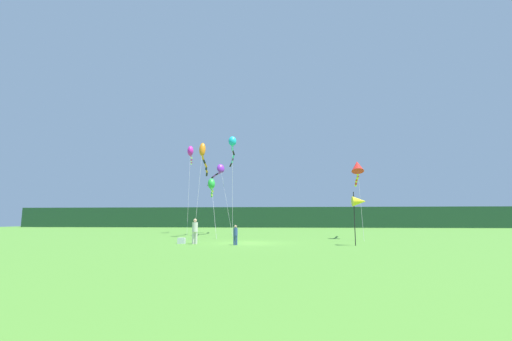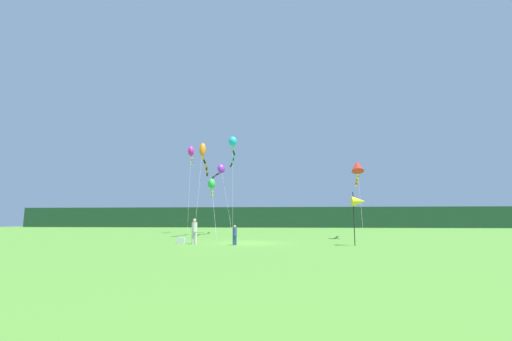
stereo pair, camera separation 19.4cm
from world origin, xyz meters
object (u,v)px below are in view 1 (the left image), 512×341
at_px(kite_magenta, 191,152).
at_px(kite_red, 357,168).
at_px(person_child, 235,234).
at_px(kite_cyan, 232,145).
at_px(banner_flag_pole, 359,202).
at_px(kite_orange, 203,155).
at_px(person_adult, 195,230).
at_px(kite_green, 212,185).
at_px(cooler_box, 182,241).
at_px(kite_purple, 219,171).

height_order(kite_magenta, kite_red, kite_magenta).
bearing_deg(person_child, kite_cyan, 99.98).
bearing_deg(banner_flag_pole, kite_orange, 143.17).
relative_size(person_adult, banner_flag_pole, 0.50).
relative_size(banner_flag_pole, kite_green, 0.44).
xyz_separation_m(cooler_box, banner_flag_pole, (12.43, -0.68, 2.70)).
xyz_separation_m(person_child, kite_cyan, (-2.54, 14.42, 9.42)).
height_order(kite_purple, kite_red, kite_purple).
xyz_separation_m(kite_magenta, kite_cyan, (5.82, -3.12, 0.08)).
bearing_deg(kite_purple, kite_green, -84.76).
bearing_deg(kite_cyan, banner_flag_pole, -52.54).
distance_m(cooler_box, kite_green, 12.04).
bearing_deg(kite_purple, kite_orange, -89.33).
distance_m(kite_magenta, kite_purple, 4.28).
xyz_separation_m(person_adult, kite_green, (-1.30, 11.10, 4.29)).
height_order(cooler_box, kite_red, kite_red).
relative_size(kite_green, kite_magenta, 0.74).
relative_size(banner_flag_pole, kite_magenta, 0.33).
relative_size(cooler_box, kite_green, 0.06).
xyz_separation_m(person_adult, cooler_box, (-1.01, 0.19, -0.78)).
distance_m(kite_orange, kite_red, 15.18).
height_order(kite_orange, kite_purple, kite_orange).
bearing_deg(banner_flag_pole, cooler_box, 176.85).
xyz_separation_m(kite_green, kite_purple, (-0.65, 7.08, 2.52)).
relative_size(banner_flag_pole, kite_orange, 0.38).
bearing_deg(cooler_box, kite_red, 25.68).
height_order(person_child, kite_orange, kite_orange).
distance_m(kite_green, kite_purple, 7.54).
relative_size(kite_magenta, kite_cyan, 0.99).
bearing_deg(cooler_box, kite_purple, 92.98).
xyz_separation_m(person_adult, kite_cyan, (0.47, 13.80, 9.17)).
bearing_deg(kite_green, banner_flag_pole, -42.34).
distance_m(kite_green, kite_orange, 3.44).
bearing_deg(kite_orange, kite_red, -9.60).
xyz_separation_m(cooler_box, kite_red, (14.01, 6.74, 6.11)).
bearing_deg(kite_green, person_child, -69.83).
bearing_deg(kite_cyan, person_child, -80.02).
bearing_deg(kite_red, kite_orange, 170.40).
xyz_separation_m(banner_flag_pole, kite_cyan, (-10.95, 14.29, 7.25)).
bearing_deg(banner_flag_pole, person_adult, 177.55).
bearing_deg(kite_cyan, kite_orange, -118.03).
distance_m(kite_orange, kite_cyan, 5.29).
height_order(kite_orange, kite_red, kite_orange).
height_order(person_adult, banner_flag_pole, banner_flag_pole).
xyz_separation_m(banner_flag_pole, kite_red, (1.58, 7.42, 3.41)).
xyz_separation_m(kite_magenta, kite_purple, (3.40, 1.27, -2.28)).
height_order(kite_magenta, kite_orange, kite_magenta).
bearing_deg(kite_red, kite_purple, 143.05).
distance_m(person_child, kite_cyan, 17.41).
bearing_deg(person_child, banner_flag_pole, 0.93).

